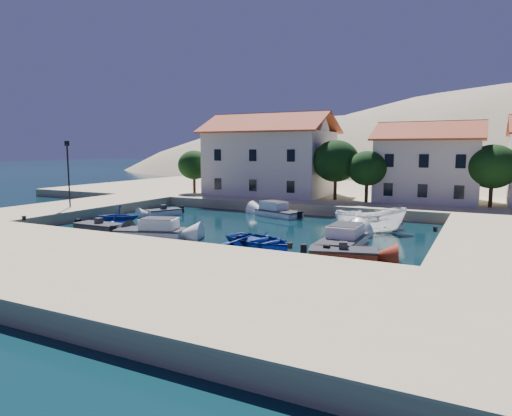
{
  "coord_description": "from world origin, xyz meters",
  "views": [
    {
      "loc": [
        17.55,
        -22.23,
        6.51
      ],
      "look_at": [
        1.91,
        8.65,
        2.0
      ],
      "focal_mm": 32.0,
      "sensor_mm": 36.0,
      "label": 1
    }
  ],
  "objects_px": {
    "rowboat_south": "(260,247)",
    "cabin_cruiser_east": "(342,240)",
    "lamppost": "(68,168)",
    "cabin_cruiser_south": "(150,231)",
    "building_left": "(270,153)",
    "boat_east": "(370,233)",
    "building_mid": "(429,161)"
  },
  "relations": [
    {
      "from": "rowboat_south",
      "to": "cabin_cruiser_east",
      "type": "bearing_deg",
      "value": -45.93
    },
    {
      "from": "lamppost",
      "to": "cabin_cruiser_south",
      "type": "distance_m",
      "value": 14.33
    },
    {
      "from": "lamppost",
      "to": "cabin_cruiser_east",
      "type": "relative_size",
      "value": 1.09
    },
    {
      "from": "lamppost",
      "to": "cabin_cruiser_east",
      "type": "distance_m",
      "value": 27.09
    },
    {
      "from": "lamppost",
      "to": "building_left",
      "type": "bearing_deg",
      "value": 60.1
    },
    {
      "from": "boat_east",
      "to": "lamppost",
      "type": "bearing_deg",
      "value": 74.46
    },
    {
      "from": "rowboat_south",
      "to": "building_left",
      "type": "bearing_deg",
      "value": 42.16
    },
    {
      "from": "lamppost",
      "to": "cabin_cruiser_south",
      "type": "relative_size",
      "value": 1.15
    },
    {
      "from": "cabin_cruiser_south",
      "to": "lamppost",
      "type": "bearing_deg",
      "value": 144.19
    },
    {
      "from": "building_mid",
      "to": "building_left",
      "type": "bearing_deg",
      "value": -176.82
    },
    {
      "from": "building_mid",
      "to": "cabin_cruiser_east",
      "type": "bearing_deg",
      "value": -97.14
    },
    {
      "from": "cabin_cruiser_south",
      "to": "cabin_cruiser_east",
      "type": "distance_m",
      "value": 14.0
    },
    {
      "from": "building_left",
      "to": "boat_east",
      "type": "distance_m",
      "value": 22.53
    },
    {
      "from": "cabin_cruiser_east",
      "to": "boat_east",
      "type": "relative_size",
      "value": 1.02
    },
    {
      "from": "building_left",
      "to": "building_mid",
      "type": "xyz_separation_m",
      "value": [
        18.0,
        1.0,
        -0.71
      ]
    },
    {
      "from": "cabin_cruiser_east",
      "to": "boat_east",
      "type": "bearing_deg",
      "value": -5.01
    },
    {
      "from": "building_mid",
      "to": "rowboat_south",
      "type": "height_order",
      "value": "building_mid"
    },
    {
      "from": "lamppost",
      "to": "boat_east",
      "type": "height_order",
      "value": "lamppost"
    },
    {
      "from": "rowboat_south",
      "to": "cabin_cruiser_south",
      "type": "bearing_deg",
      "value": 112.49
    },
    {
      "from": "cabin_cruiser_south",
      "to": "cabin_cruiser_east",
      "type": "relative_size",
      "value": 0.95
    },
    {
      "from": "boat_east",
      "to": "building_left",
      "type": "bearing_deg",
      "value": 20.38
    },
    {
      "from": "cabin_cruiser_south",
      "to": "cabin_cruiser_east",
      "type": "height_order",
      "value": "same"
    },
    {
      "from": "building_mid",
      "to": "cabin_cruiser_east",
      "type": "xyz_separation_m",
      "value": [
        -2.77,
        -22.13,
        -4.75
      ]
    },
    {
      "from": "lamppost",
      "to": "boat_east",
      "type": "distance_m",
      "value": 28.07
    },
    {
      "from": "lamppost",
      "to": "boat_east",
      "type": "xyz_separation_m",
      "value": [
        27.21,
        4.99,
        -4.75
      ]
    },
    {
      "from": "building_mid",
      "to": "cabin_cruiser_east",
      "type": "relative_size",
      "value": 1.84
    },
    {
      "from": "building_left",
      "to": "rowboat_south",
      "type": "bearing_deg",
      "value": -66.32
    },
    {
      "from": "cabin_cruiser_east",
      "to": "cabin_cruiser_south",
      "type": "bearing_deg",
      "value": 101.77
    },
    {
      "from": "building_left",
      "to": "rowboat_south",
      "type": "distance_m",
      "value": 26.33
    },
    {
      "from": "building_mid",
      "to": "rowboat_south",
      "type": "xyz_separation_m",
      "value": [
        -7.7,
        -24.49,
        -5.22
      ]
    },
    {
      "from": "rowboat_south",
      "to": "cabin_cruiser_east",
      "type": "relative_size",
      "value": 0.94
    },
    {
      "from": "rowboat_south",
      "to": "cabin_cruiser_east",
      "type": "distance_m",
      "value": 5.48
    }
  ]
}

